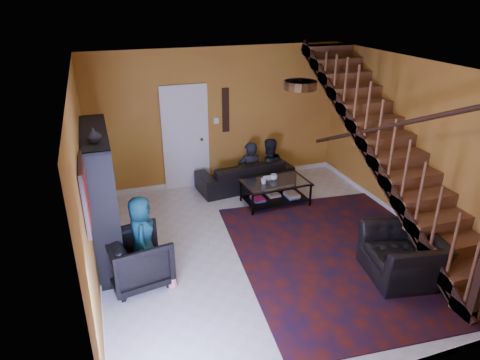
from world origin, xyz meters
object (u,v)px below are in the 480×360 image
object	(u,v)px
sofa	(245,174)
armchair_left	(139,259)
coffee_table	(275,191)
bookshelf	(103,199)
armchair_right	(403,255)

from	to	relation	value
sofa	armchair_left	bearing A→B (deg)	39.85
sofa	coffee_table	bearing A→B (deg)	100.48
armchair_left	bookshelf	bearing A→B (deg)	13.44
bookshelf	sofa	size ratio (longest dim) A/B	1.02
armchair_right	coffee_table	xyz separation A→B (m)	(-0.80, 2.68, -0.07)
bookshelf	armchair_left	bearing A→B (deg)	-67.09
armchair_left	armchair_right	bearing A→B (deg)	-116.36
sofa	armchair_left	xyz separation A→B (m)	(-2.47, -2.54, 0.09)
armchair_right	armchair_left	bearing A→B (deg)	-96.35
bookshelf	armchair_right	size ratio (longest dim) A/B	1.89
coffee_table	armchair_right	bearing A→B (deg)	-73.30
sofa	armchair_left	world-z (taller)	armchair_left
bookshelf	armchair_left	xyz separation A→B (m)	(0.35, -0.84, -0.59)
armchair_left	coffee_table	distance (m)	3.18
bookshelf	coffee_table	world-z (taller)	bookshelf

